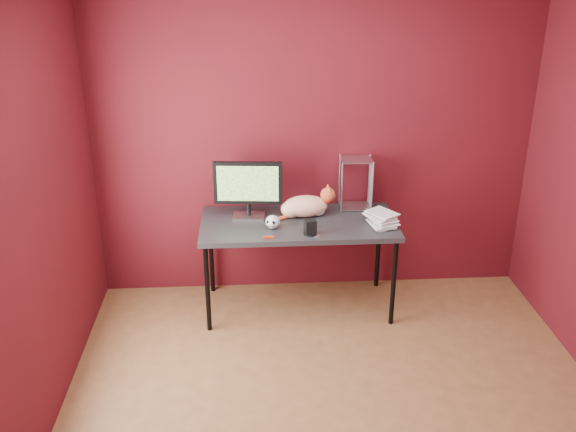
{
  "coord_description": "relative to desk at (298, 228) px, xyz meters",
  "views": [
    {
      "loc": [
        -0.52,
        -3.12,
        2.72
      ],
      "look_at": [
        -0.24,
        1.15,
        0.89
      ],
      "focal_mm": 40.0,
      "sensor_mm": 36.0,
      "label": 1
    }
  ],
  "objects": [
    {
      "name": "book_stack",
      "position": [
        0.55,
        -0.12,
        0.61
      ],
      "size": [
        0.26,
        0.28,
        1.12
      ],
      "rotation": [
        0.0,
        0.0,
        0.4
      ],
      "color": "beige",
      "rests_on": "desk"
    },
    {
      "name": "desk",
      "position": [
        0.0,
        0.0,
        0.0
      ],
      "size": [
        1.5,
        0.7,
        0.75
      ],
      "color": "black",
      "rests_on": "ground"
    },
    {
      "name": "speaker",
      "position": [
        0.07,
        -0.24,
        0.1
      ],
      "size": [
        0.1,
        0.1,
        0.11
      ],
      "rotation": [
        0.0,
        0.0,
        0.2
      ],
      "color": "black",
      "rests_on": "desk"
    },
    {
      "name": "washer",
      "position": [
        0.12,
        -0.27,
        0.05
      ],
      "size": [
        0.05,
        0.05,
        0.0
      ],
      "primitive_type": "cylinder",
      "color": "#A6A6AB",
      "rests_on": "desk"
    },
    {
      "name": "skull_mug",
      "position": [
        -0.2,
        -0.12,
        0.1
      ],
      "size": [
        0.11,
        0.11,
        0.1
      ],
      "rotation": [
        0.0,
        0.0,
        -0.37
      ],
      "color": "silver",
      "rests_on": "desk"
    },
    {
      "name": "black_gadget",
      "position": [
        0.1,
        -0.12,
        0.06
      ],
      "size": [
        0.05,
        0.03,
        0.02
      ],
      "primitive_type": "cube",
      "rotation": [
        0.0,
        0.0,
        -0.06
      ],
      "color": "black",
      "rests_on": "desk"
    },
    {
      "name": "pocket_knife",
      "position": [
        -0.24,
        -0.29,
        0.06
      ],
      "size": [
        0.08,
        0.02,
        0.02
      ],
      "primitive_type": "cube",
      "rotation": [
        0.0,
        0.0,
        -0.0
      ],
      "color": "#A41F0C",
      "rests_on": "desk"
    },
    {
      "name": "cat",
      "position": [
        0.06,
        0.1,
        0.14
      ],
      "size": [
        0.52,
        0.24,
        0.25
      ],
      "rotation": [
        0.0,
        0.0,
        0.09
      ],
      "color": "#D95D2E",
      "rests_on": "desk"
    },
    {
      "name": "wire_rack",
      "position": [
        0.48,
        0.26,
        0.26
      ],
      "size": [
        0.25,
        0.21,
        0.42
      ],
      "rotation": [
        0.0,
        0.0,
        -0.05
      ],
      "color": "#A6A6AB",
      "rests_on": "desk"
    },
    {
      "name": "monitor",
      "position": [
        -0.38,
        0.11,
        0.3
      ],
      "size": [
        0.52,
        0.19,
        0.45
      ],
      "rotation": [
        0.0,
        0.0,
        -0.08
      ],
      "color": "#A6A6AB",
      "rests_on": "desk"
    },
    {
      "name": "room",
      "position": [
        0.15,
        -1.37,
        0.75
      ],
      "size": [
        3.52,
        3.52,
        2.61
      ],
      "color": "brown",
      "rests_on": "ground"
    }
  ]
}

